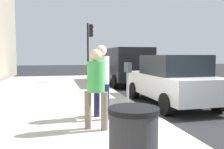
{
  "coord_description": "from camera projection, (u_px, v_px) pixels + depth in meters",
  "views": [
    {
      "loc": [
        -5.38,
        2.6,
        1.75
      ],
      "look_at": [
        0.97,
        1.14,
        1.24
      ],
      "focal_mm": 38.52,
      "sensor_mm": 36.0,
      "label": 1
    }
  ],
  "objects": [
    {
      "name": "pedestrian_at_meter",
      "position": [
        101.0,
        75.0,
        6.09
      ],
      "size": [
        0.51,
        0.41,
        1.86
      ],
      "rotation": [
        0.0,
        0.0,
        -1.11
      ],
      "color": "#191E4C",
      "rests_on": "sidewalk_slab"
    },
    {
      "name": "sidewalk_slab",
      "position": [
        40.0,
        132.0,
        5.27
      ],
      "size": [
        28.0,
        6.0,
        0.15
      ],
      "primitive_type": "cube",
      "color": "#B7B2A8",
      "rests_on": "ground_plane"
    },
    {
      "name": "traffic_signal",
      "position": [
        89.0,
        42.0,
        14.95
      ],
      "size": [
        0.24,
        0.44,
        3.6
      ],
      "color": "black",
      "rests_on": "sidewalk_slab"
    },
    {
      "name": "parked_van_far",
      "position": [
        124.0,
        64.0,
        14.55
      ],
      "size": [
        5.2,
        2.13,
        2.18
      ],
      "color": "black",
      "rests_on": "ground_plane"
    },
    {
      "name": "parked_sedan_near",
      "position": [
        171.0,
        80.0,
        8.52
      ],
      "size": [
        4.43,
        2.03,
        1.77
      ],
      "color": "silver",
      "rests_on": "ground_plane"
    },
    {
      "name": "ground_plane",
      "position": [
        166.0,
        126.0,
        5.94
      ],
      "size": [
        80.0,
        80.0,
        0.0
      ],
      "primitive_type": "plane",
      "color": "#232326",
      "rests_on": "ground"
    },
    {
      "name": "pedestrian_bystander",
      "position": [
        96.0,
        83.0,
        5.15
      ],
      "size": [
        0.38,
        0.48,
        1.73
      ],
      "rotation": [
        0.0,
        0.0,
        -0.48
      ],
      "color": "#726656",
      "rests_on": "sidewalk_slab"
    },
    {
      "name": "parking_meter",
      "position": [
        128.0,
        77.0,
        6.5
      ],
      "size": [
        0.36,
        0.12,
        1.41
      ],
      "color": "gray",
      "rests_on": "sidewalk_slab"
    }
  ]
}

